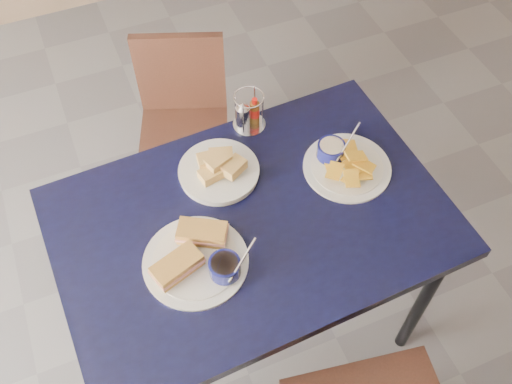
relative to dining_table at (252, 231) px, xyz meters
name	(u,v)px	position (x,y,z in m)	size (l,w,h in m)	color
ground	(249,374)	(-0.10, -0.20, -0.68)	(6.00, 6.00, 0.00)	#59595E
dining_table	(252,231)	(0.00, 0.00, 0.00)	(1.20, 0.82, 0.75)	black
chair_far	(177,113)	(-0.01, 0.80, -0.24)	(0.46, 0.46, 0.77)	black
sandwich_plate	(198,257)	(-0.19, -0.07, 0.09)	(0.32, 0.30, 0.12)	white
plantain_plate	(342,161)	(0.34, 0.08, 0.09)	(0.28, 0.28, 0.12)	white
bread_basket	(219,169)	(-0.03, 0.20, 0.09)	(0.25, 0.25, 0.08)	white
condiment_caddy	(248,114)	(0.13, 0.35, 0.13)	(0.11, 0.11, 0.14)	silver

